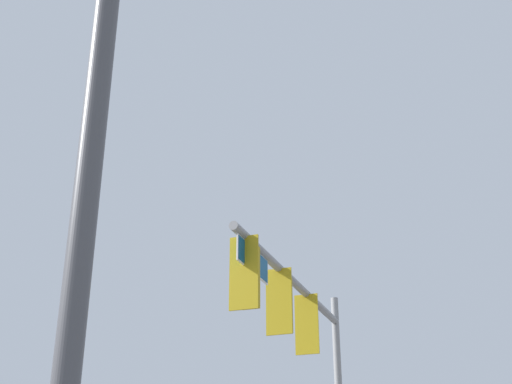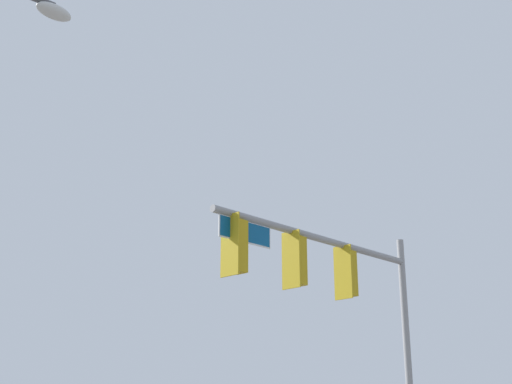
% 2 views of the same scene
% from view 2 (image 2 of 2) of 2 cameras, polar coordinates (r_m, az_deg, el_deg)
% --- Properties ---
extents(signal_pole_near, '(6.88, 0.53, 6.33)m').
position_cam_2_polar(signal_pole_near, '(16.76, 5.78, -7.08)').
color(signal_pole_near, gray).
rests_on(signal_pole_near, ground_plane).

